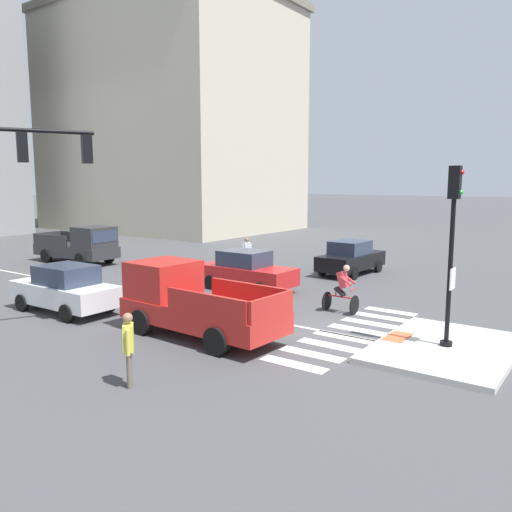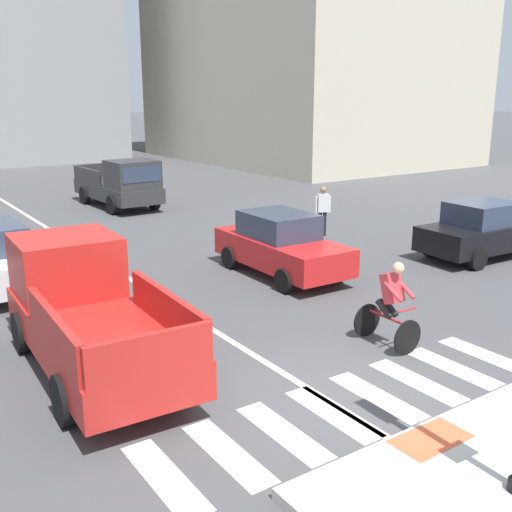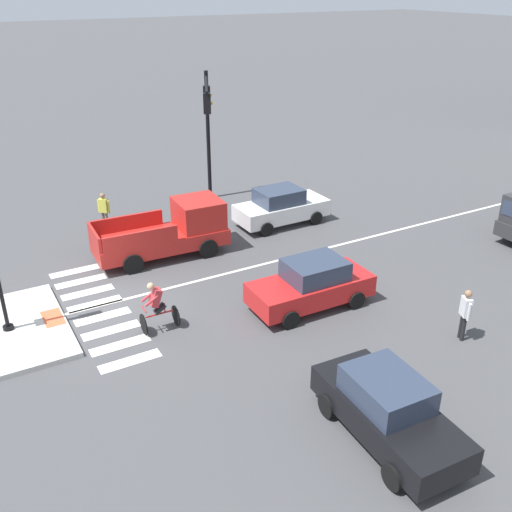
{
  "view_description": "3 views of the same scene",
  "coord_description": "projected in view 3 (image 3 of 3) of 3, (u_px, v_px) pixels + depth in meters",
  "views": [
    {
      "loc": [
        -13.7,
        -6.57,
        4.47
      ],
      "look_at": [
        0.32,
        3.5,
        1.98
      ],
      "focal_mm": 36.24,
      "sensor_mm": 36.0,
      "label": 1
    },
    {
      "loc": [
        -5.97,
        -6.22,
        4.6
      ],
      "look_at": [
        1.45,
        4.66,
        1.07
      ],
      "focal_mm": 42.33,
      "sensor_mm": 36.0,
      "label": 2
    },
    {
      "loc": [
        16.8,
        -3.73,
        9.85
      ],
      "look_at": [
        1.08,
        5.15,
        1.17
      ],
      "focal_mm": 40.63,
      "sensor_mm": 36.0,
      "label": 3
    }
  ],
  "objects": [
    {
      "name": "crosswalk_stripe_g",
      "position": [
        120.0,
        345.0,
        17.22
      ],
      "size": [
        0.44,
        1.8,
        0.01
      ],
      "primitive_type": "cube",
      "color": "silver",
      "rests_on": "ground"
    },
    {
      "name": "crosswalk_stripe_e",
      "position": [
        103.0,
        317.0,
        18.66
      ],
      "size": [
        0.44,
        1.8,
        0.01
      ],
      "primitive_type": "cube",
      "color": "silver",
      "rests_on": "ground"
    },
    {
      "name": "pedestrian_at_curb_left",
      "position": [
        104.0,
        208.0,
        24.69
      ],
      "size": [
        0.41,
        0.42,
        1.67
      ],
      "color": "#6B6051",
      "rests_on": "ground"
    },
    {
      "name": "car_red_eastbound_mid",
      "position": [
        312.0,
        284.0,
        18.93
      ],
      "size": [
        1.9,
        4.13,
        1.64
      ],
      "color": "red",
      "rests_on": "ground"
    },
    {
      "name": "crosswalk_stripe_a",
      "position": [
        75.0,
        271.0,
        21.56
      ],
      "size": [
        0.44,
        1.8,
        0.01
      ],
      "primitive_type": "cube",
      "color": "silver",
      "rests_on": "ground"
    },
    {
      "name": "pedestrian_waiting_far_side",
      "position": [
        465.0,
        311.0,
        17.1
      ],
      "size": [
        0.51,
        0.35,
        1.67
      ],
      "color": "black",
      "rests_on": "ground"
    },
    {
      "name": "cyclist",
      "position": [
        157.0,
        305.0,
        17.6
      ],
      "size": [
        0.67,
        1.1,
        1.68
      ],
      "color": "black",
      "rests_on": "ground"
    },
    {
      "name": "pickup_truck_red_westbound_near",
      "position": [
        172.0,
        231.0,
        22.51
      ],
      "size": [
        2.23,
        5.18,
        2.08
      ],
      "color": "red",
      "rests_on": "ground"
    },
    {
      "name": "ground_plane",
      "position": [
        104.0,
        309.0,
        19.11
      ],
      "size": [
        300.0,
        300.0,
        0.0
      ],
      "primitive_type": "plane",
      "color": "#474749"
    },
    {
      "name": "traffic_island",
      "position": [
        9.0,
        331.0,
        17.77
      ],
      "size": [
        4.75,
        3.35,
        0.15
      ],
      "primitive_type": "cube",
      "color": "beige",
      "rests_on": "ground"
    },
    {
      "name": "traffic_light_mast",
      "position": [
        208.0,
        118.0,
        25.76
      ],
      "size": [
        3.93,
        1.95,
        6.08
      ],
      "color": "black",
      "rests_on": "ground"
    },
    {
      "name": "crosswalk_stripe_f",
      "position": [
        111.0,
        330.0,
        17.94
      ],
      "size": [
        0.44,
        1.8,
        0.01
      ],
      "primitive_type": "cube",
      "color": "silver",
      "rests_on": "ground"
    },
    {
      "name": "crosswalk_stripe_d",
      "position": [
        95.0,
        304.0,
        19.39
      ],
      "size": [
        0.44,
        1.8,
        0.01
      ],
      "primitive_type": "cube",
      "color": "silver",
      "rests_on": "ground"
    },
    {
      "name": "crosswalk_stripe_c",
      "position": [
        88.0,
        292.0,
        20.11
      ],
      "size": [
        0.44,
        1.8,
        0.01
      ],
      "primitive_type": "cube",
      "color": "silver",
      "rests_on": "ground"
    },
    {
      "name": "crosswalk_stripe_h",
      "position": [
        130.0,
        361.0,
        16.49
      ],
      "size": [
        0.44,
        1.8,
        0.01
      ],
      "primitive_type": "cube",
      "color": "silver",
      "rests_on": "ground"
    },
    {
      "name": "car_black_cross_right",
      "position": [
        388.0,
        409.0,
        13.45
      ],
      "size": [
        4.18,
        1.99,
        1.64
      ],
      "color": "black",
      "rests_on": "ground"
    },
    {
      "name": "crosswalk_stripe_b",
      "position": [
        81.0,
        281.0,
        20.83
      ],
      "size": [
        0.44,
        1.8,
        0.01
      ],
      "primitive_type": "cube",
      "color": "silver",
      "rests_on": "ground"
    },
    {
      "name": "lane_centre_line",
      "position": [
        343.0,
        244.0,
        23.75
      ],
      "size": [
        0.14,
        28.0,
        0.01
      ],
      "primitive_type": "cube",
      "color": "silver",
      "rests_on": "ground"
    },
    {
      "name": "car_white_westbound_far",
      "position": [
        281.0,
        207.0,
        25.38
      ],
      "size": [
        1.87,
        4.12,
        1.64
      ],
      "color": "white",
      "rests_on": "ground"
    },
    {
      "name": "tactile_pad_front",
      "position": [
        53.0,
        318.0,
        18.32
      ],
      "size": [
        1.1,
        0.6,
        0.01
      ],
      "primitive_type": "cube",
      "color": "#DB5B38",
      "rests_on": "traffic_island"
    }
  ]
}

